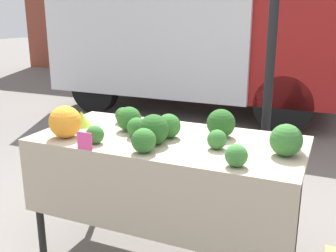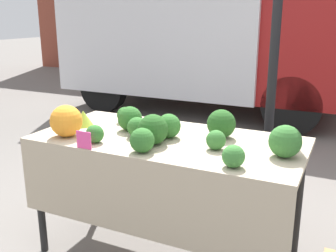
# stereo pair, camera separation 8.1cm
# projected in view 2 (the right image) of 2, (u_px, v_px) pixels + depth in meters

# --- Properties ---
(ground_plane) EXTENTS (40.00, 40.00, 0.00)m
(ground_plane) POSITION_uv_depth(u_px,v_px,m) (168.00, 252.00, 2.76)
(ground_plane) COLOR slate
(tent_pole) EXTENTS (0.07, 0.07, 2.55)m
(tent_pole) POSITION_uv_depth(u_px,v_px,m) (274.00, 61.00, 2.88)
(tent_pole) COLOR black
(tent_pole) RESTS_ON ground_plane
(parked_truck) EXTENTS (4.56, 2.05, 2.80)m
(parked_truck) POSITION_uv_depth(u_px,v_px,m) (198.00, 22.00, 6.50)
(parked_truck) COLOR silver
(parked_truck) RESTS_ON ground_plane
(market_table) EXTENTS (1.72, 0.83, 0.84)m
(market_table) POSITION_uv_depth(u_px,v_px,m) (164.00, 157.00, 2.50)
(market_table) COLOR tan
(market_table) RESTS_ON ground_plane
(orange_cauliflower) EXTENTS (0.21, 0.21, 0.21)m
(orange_cauliflower) POSITION_uv_depth(u_px,v_px,m) (66.00, 121.00, 2.53)
(orange_cauliflower) COLOR orange
(orange_cauliflower) RESTS_ON market_table
(romanesco_head) EXTENTS (0.14, 0.14, 0.11)m
(romanesco_head) POSITION_uv_depth(u_px,v_px,m) (84.00, 118.00, 2.79)
(romanesco_head) COLOR #93B238
(romanesco_head) RESTS_ON market_table
(broccoli_head_0) EXTENTS (0.14, 0.14, 0.14)m
(broccoli_head_0) POSITION_uv_depth(u_px,v_px,m) (142.00, 140.00, 2.25)
(broccoli_head_0) COLOR #2D6628
(broccoli_head_0) RESTS_ON market_table
(broccoli_head_1) EXTENTS (0.16, 0.16, 0.16)m
(broccoli_head_1) POSITION_uv_depth(u_px,v_px,m) (168.00, 126.00, 2.51)
(broccoli_head_1) COLOR #2D6628
(broccoli_head_1) RESTS_ON market_table
(broccoli_head_2) EXTENTS (0.12, 0.12, 0.12)m
(broccoli_head_2) POSITION_uv_depth(u_px,v_px,m) (216.00, 140.00, 2.30)
(broccoli_head_2) COLOR #336B2D
(broccoli_head_2) RESTS_ON market_table
(broccoli_head_3) EXTENTS (0.19, 0.19, 0.19)m
(broccoli_head_3) POSITION_uv_depth(u_px,v_px,m) (153.00, 129.00, 2.38)
(broccoli_head_3) COLOR #23511E
(broccoli_head_3) RESTS_ON market_table
(broccoli_head_4) EXTENTS (0.17, 0.17, 0.17)m
(broccoli_head_4) POSITION_uv_depth(u_px,v_px,m) (130.00, 119.00, 2.67)
(broccoli_head_4) COLOR #285B23
(broccoli_head_4) RESTS_ON market_table
(broccoli_head_5) EXTENTS (0.18, 0.18, 0.18)m
(broccoli_head_5) POSITION_uv_depth(u_px,v_px,m) (221.00, 124.00, 2.51)
(broccoli_head_5) COLOR #23511E
(broccoli_head_5) RESTS_ON market_table
(broccoli_head_6) EXTENTS (0.12, 0.12, 0.12)m
(broccoli_head_6) POSITION_uv_depth(u_px,v_px,m) (125.00, 115.00, 2.87)
(broccoli_head_6) COLOR #285B23
(broccoli_head_6) RESTS_ON market_table
(broccoli_head_7) EXTENTS (0.11, 0.11, 0.11)m
(broccoli_head_7) POSITION_uv_depth(u_px,v_px,m) (95.00, 134.00, 2.42)
(broccoli_head_7) COLOR #2D6628
(broccoli_head_7) RESTS_ON market_table
(broccoli_head_8) EXTENTS (0.18, 0.18, 0.18)m
(broccoli_head_8) POSITION_uv_depth(u_px,v_px,m) (285.00, 141.00, 2.16)
(broccoli_head_8) COLOR #336B2D
(broccoli_head_8) RESTS_ON market_table
(broccoli_head_9) EXTENTS (0.13, 0.13, 0.13)m
(broccoli_head_9) POSITION_uv_depth(u_px,v_px,m) (137.00, 127.00, 2.53)
(broccoli_head_9) COLOR #2D6628
(broccoli_head_9) RESTS_ON market_table
(broccoli_head_10) EXTENTS (0.12, 0.12, 0.12)m
(broccoli_head_10) POSITION_uv_depth(u_px,v_px,m) (233.00, 156.00, 2.03)
(broccoli_head_10) COLOR #387533
(broccoli_head_10) RESTS_ON market_table
(price_sign) EXTENTS (0.10, 0.01, 0.11)m
(price_sign) POSITION_uv_depth(u_px,v_px,m) (84.00, 140.00, 2.31)
(price_sign) COLOR #EF4793
(price_sign) RESTS_ON market_table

